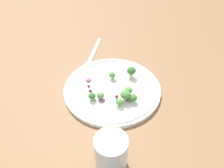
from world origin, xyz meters
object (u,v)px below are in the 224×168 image
(plate, at_px, (112,89))
(broccoli_floret_2, at_px, (125,95))
(fork, at_px, (93,54))
(broccoli_floret_1, at_px, (119,102))
(broccoli_floret_0, at_px, (92,96))
(water_glass, at_px, (111,153))

(plate, bearing_deg, broccoli_floret_2, -77.95)
(broccoli_floret_2, distance_m, fork, 0.26)
(plate, xyz_separation_m, broccoli_floret_1, (-0.01, -0.07, 0.02))
(broccoli_floret_0, height_order, fork, broccoli_floret_0)
(broccoli_floret_0, bearing_deg, water_glass, -97.39)
(broccoli_floret_1, bearing_deg, fork, 85.87)
(plate, height_order, fork, plate)
(fork, relative_size, water_glass, 1.75)
(broccoli_floret_0, bearing_deg, fork, 70.09)
(broccoli_floret_1, height_order, water_glass, water_glass)
(fork, xyz_separation_m, water_glass, (-0.10, -0.41, 0.04))
(broccoli_floret_0, bearing_deg, broccoli_floret_1, -39.89)
(plate, bearing_deg, water_glass, -113.69)
(plate, bearing_deg, broccoli_floret_1, -97.63)
(broccoli_floret_1, bearing_deg, broccoli_floret_2, 26.13)
(fork, bearing_deg, broccoli_floret_2, -89.23)
(plate, relative_size, water_glass, 3.05)
(broccoli_floret_0, xyz_separation_m, broccoli_floret_2, (0.08, -0.04, 0.01))
(plate, bearing_deg, fork, 87.18)
(broccoli_floret_1, distance_m, water_glass, 0.17)
(broccoli_floret_2, relative_size, fork, 0.18)
(plate, relative_size, broccoli_floret_0, 13.11)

